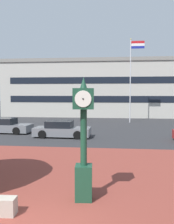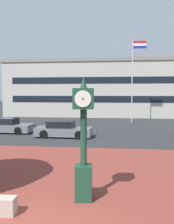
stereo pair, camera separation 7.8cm
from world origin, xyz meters
TOP-DOWN VIEW (x-y plane):
  - plaza_brick_paving at (0.00, 2.84)m, footprint 44.00×13.68m
  - street_clock at (1.16, 1.92)m, footprint 0.69×0.76m
  - car_street_mid at (-2.02, 13.35)m, footprint 4.41×1.91m
  - car_street_far at (-7.38, 14.91)m, footprint 4.62×2.05m
  - flagpole_primary at (4.01, 23.88)m, footprint 1.62×0.14m
  - civic_building at (1.36, 36.21)m, footprint 32.11×14.78m

SIDE VIEW (x-z plane):
  - plaza_brick_paving at x=0.00m, z-range 0.00..0.01m
  - car_street_mid at x=-2.02m, z-range -0.07..1.21m
  - car_street_far at x=-7.38m, z-range -0.07..1.21m
  - street_clock at x=1.16m, z-range -0.08..3.87m
  - civic_building at x=1.36m, z-range 0.01..8.32m
  - flagpole_primary at x=4.01m, z-range 0.77..10.44m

